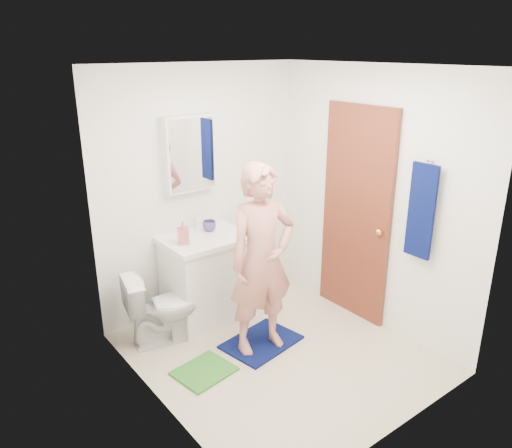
% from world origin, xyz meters
% --- Properties ---
extents(floor, '(2.20, 2.40, 0.02)m').
position_xyz_m(floor, '(0.00, 0.00, -0.01)').
color(floor, beige).
rests_on(floor, ground).
extents(ceiling, '(2.20, 2.40, 0.02)m').
position_xyz_m(ceiling, '(0.00, 0.00, 2.41)').
color(ceiling, white).
rests_on(ceiling, ground).
extents(wall_back, '(2.20, 0.02, 2.40)m').
position_xyz_m(wall_back, '(0.00, 1.21, 1.20)').
color(wall_back, white).
rests_on(wall_back, ground).
extents(wall_front, '(2.20, 0.02, 2.40)m').
position_xyz_m(wall_front, '(0.00, -1.21, 1.20)').
color(wall_front, white).
rests_on(wall_front, ground).
extents(wall_left, '(0.02, 2.40, 2.40)m').
position_xyz_m(wall_left, '(-1.11, 0.00, 1.20)').
color(wall_left, white).
rests_on(wall_left, ground).
extents(wall_right, '(0.02, 2.40, 2.40)m').
position_xyz_m(wall_right, '(1.11, 0.00, 1.20)').
color(wall_right, white).
rests_on(wall_right, ground).
extents(vanity_cabinet, '(0.75, 0.55, 0.80)m').
position_xyz_m(vanity_cabinet, '(-0.15, 0.91, 0.40)').
color(vanity_cabinet, white).
rests_on(vanity_cabinet, floor).
extents(countertop, '(0.79, 0.59, 0.05)m').
position_xyz_m(countertop, '(-0.15, 0.91, 0.83)').
color(countertop, white).
rests_on(countertop, vanity_cabinet).
extents(sink_basin, '(0.40, 0.40, 0.03)m').
position_xyz_m(sink_basin, '(-0.15, 0.91, 0.84)').
color(sink_basin, white).
rests_on(sink_basin, countertop).
extents(faucet, '(0.03, 0.03, 0.12)m').
position_xyz_m(faucet, '(-0.15, 1.09, 0.91)').
color(faucet, silver).
rests_on(faucet, countertop).
extents(medicine_cabinet, '(0.50, 0.12, 0.70)m').
position_xyz_m(medicine_cabinet, '(-0.15, 1.14, 1.60)').
color(medicine_cabinet, white).
rests_on(medicine_cabinet, wall_back).
extents(mirror_panel, '(0.46, 0.01, 0.66)m').
position_xyz_m(mirror_panel, '(-0.15, 1.08, 1.60)').
color(mirror_panel, white).
rests_on(mirror_panel, wall_back).
extents(door, '(0.05, 0.80, 2.05)m').
position_xyz_m(door, '(1.07, 0.15, 1.02)').
color(door, brown).
rests_on(door, ground).
extents(door_knob, '(0.07, 0.07, 0.07)m').
position_xyz_m(door_knob, '(1.03, -0.17, 0.95)').
color(door_knob, gold).
rests_on(door_knob, door).
extents(towel, '(0.03, 0.24, 0.80)m').
position_xyz_m(towel, '(1.03, -0.57, 1.25)').
color(towel, '#08114D').
rests_on(towel, wall_right).
extents(towel_hook, '(0.06, 0.02, 0.02)m').
position_xyz_m(towel_hook, '(1.07, -0.57, 1.67)').
color(towel_hook, silver).
rests_on(towel_hook, wall_right).
extents(toilet, '(0.72, 0.50, 0.67)m').
position_xyz_m(toilet, '(-0.68, 0.80, 0.33)').
color(toilet, white).
rests_on(toilet, floor).
extents(bath_mat, '(0.73, 0.58, 0.02)m').
position_xyz_m(bath_mat, '(-0.02, 0.22, 0.01)').
color(bath_mat, '#08114D').
rests_on(bath_mat, floor).
extents(green_rug, '(0.50, 0.44, 0.02)m').
position_xyz_m(green_rug, '(-0.66, 0.17, 0.01)').
color(green_rug, '#3B872D').
rests_on(green_rug, floor).
extents(soap_dispenser, '(0.12, 0.13, 0.21)m').
position_xyz_m(soap_dispenser, '(-0.39, 0.89, 0.96)').
color(soap_dispenser, '#D56366').
rests_on(soap_dispenser, countertop).
extents(toothbrush_cup, '(0.17, 0.17, 0.10)m').
position_xyz_m(toothbrush_cup, '(-0.03, 1.02, 0.90)').
color(toothbrush_cup, '#553D87').
rests_on(toothbrush_cup, countertop).
extents(man, '(0.65, 0.48, 1.65)m').
position_xyz_m(man, '(-0.06, 0.16, 0.85)').
color(man, tan).
rests_on(man, bath_mat).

